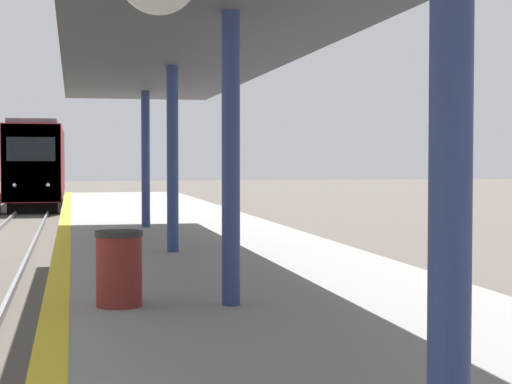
{
  "coord_description": "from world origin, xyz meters",
  "views": [
    {
      "loc": [
        1.84,
        -2.17,
        2.55
      ],
      "look_at": [
        6.67,
        20.25,
        1.67
      ],
      "focal_mm": 60.0,
      "sensor_mm": 36.0,
      "label": 1
    }
  ],
  "objects": [
    {
      "name": "train",
      "position": [
        0.0,
        46.49,
        2.26
      ],
      "size": [
        2.7,
        16.89,
        4.45
      ],
      "color": "black",
      "rests_on": "ground"
    },
    {
      "name": "station_canopy",
      "position": [
        3.54,
        9.81,
        4.21
      ],
      "size": [
        3.72,
        22.23,
        3.42
      ],
      "color": "navy",
      "rests_on": "platform_right"
    },
    {
      "name": "trash_bin",
      "position": [
        2.33,
        7.22,
        1.36
      ],
      "size": [
        0.53,
        0.53,
        0.83
      ],
      "color": "maroon",
      "rests_on": "platform_right"
    }
  ]
}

